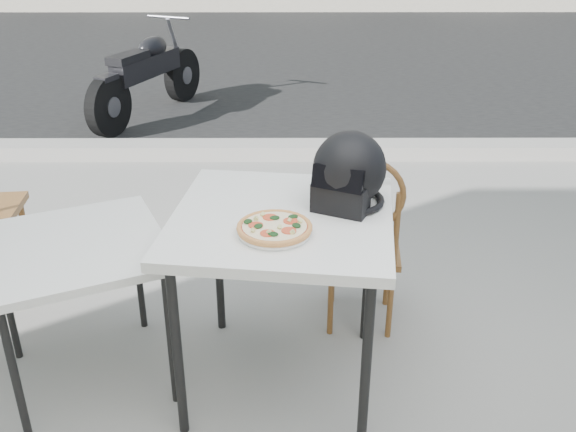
{
  "coord_description": "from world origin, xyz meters",
  "views": [
    {
      "loc": [
        -0.35,
        -2.08,
        1.92
      ],
      "look_at": [
        -0.35,
        0.07,
        0.87
      ],
      "focal_mm": 40.0,
      "sensor_mm": 36.0,
      "label": 1
    }
  ],
  "objects_px": {
    "cafe_table_main": "(282,231)",
    "pizza": "(274,227)",
    "cafe_table_side": "(74,257)",
    "motorcycle": "(148,77)",
    "cafe_chair_main": "(364,234)",
    "helmet": "(348,173)",
    "plate": "(275,232)"
  },
  "relations": [
    {
      "from": "cafe_table_main",
      "to": "pizza",
      "type": "xyz_separation_m",
      "value": [
        -0.03,
        -0.16,
        0.1
      ]
    },
    {
      "from": "pizza",
      "to": "motorcycle",
      "type": "bearing_deg",
      "value": 107.63
    },
    {
      "from": "helmet",
      "to": "cafe_chair_main",
      "type": "distance_m",
      "value": 0.54
    },
    {
      "from": "cafe_table_main",
      "to": "pizza",
      "type": "bearing_deg",
      "value": -99.37
    },
    {
      "from": "pizza",
      "to": "helmet",
      "type": "distance_m",
      "value": 0.41
    },
    {
      "from": "plate",
      "to": "pizza",
      "type": "xyz_separation_m",
      "value": [
        -0.0,
        0.0,
        0.02
      ]
    },
    {
      "from": "helmet",
      "to": "motorcycle",
      "type": "relative_size",
      "value": 0.23
    },
    {
      "from": "cafe_table_main",
      "to": "helmet",
      "type": "height_order",
      "value": "helmet"
    },
    {
      "from": "cafe_chair_main",
      "to": "motorcycle",
      "type": "relative_size",
      "value": 0.54
    },
    {
      "from": "pizza",
      "to": "motorcycle",
      "type": "relative_size",
      "value": 0.21
    },
    {
      "from": "plate",
      "to": "pizza",
      "type": "relative_size",
      "value": 0.82
    },
    {
      "from": "cafe_table_side",
      "to": "motorcycle",
      "type": "relative_size",
      "value": 0.55
    },
    {
      "from": "cafe_table_side",
      "to": "motorcycle",
      "type": "xyz_separation_m",
      "value": [
        -0.49,
        3.94,
        -0.22
      ]
    },
    {
      "from": "cafe_table_main",
      "to": "pizza",
      "type": "relative_size",
      "value": 2.66
    },
    {
      "from": "helmet",
      "to": "plate",
      "type": "bearing_deg",
      "value": -112.84
    },
    {
      "from": "cafe_chair_main",
      "to": "cafe_table_main",
      "type": "bearing_deg",
      "value": 52.35
    },
    {
      "from": "plate",
      "to": "cafe_chair_main",
      "type": "distance_m",
      "value": 0.77
    },
    {
      "from": "plate",
      "to": "cafe_table_side",
      "type": "relative_size",
      "value": 0.31
    },
    {
      "from": "cafe_table_side",
      "to": "motorcycle",
      "type": "bearing_deg",
      "value": 97.05
    },
    {
      "from": "cafe_chair_main",
      "to": "motorcycle",
      "type": "distance_m",
      "value": 3.95
    },
    {
      "from": "cafe_chair_main",
      "to": "cafe_table_side",
      "type": "relative_size",
      "value": 0.98
    },
    {
      "from": "cafe_chair_main",
      "to": "motorcycle",
      "type": "xyz_separation_m",
      "value": [
        -1.72,
        3.55,
        -0.12
      ]
    },
    {
      "from": "helmet",
      "to": "pizza",
      "type": "bearing_deg",
      "value": -112.86
    },
    {
      "from": "cafe_table_main",
      "to": "cafe_table_side",
      "type": "relative_size",
      "value": 1.01
    },
    {
      "from": "cafe_chair_main",
      "to": "pizza",
      "type": "bearing_deg",
      "value": 59.97
    },
    {
      "from": "pizza",
      "to": "helmet",
      "type": "xyz_separation_m",
      "value": [
        0.29,
        0.26,
        0.11
      ]
    },
    {
      "from": "cafe_table_main",
      "to": "plate",
      "type": "distance_m",
      "value": 0.19
    },
    {
      "from": "plate",
      "to": "motorcycle",
      "type": "relative_size",
      "value": 0.17
    },
    {
      "from": "cafe_table_side",
      "to": "cafe_chair_main",
      "type": "bearing_deg",
      "value": 17.58
    },
    {
      "from": "helmet",
      "to": "motorcycle",
      "type": "distance_m",
      "value": 4.21
    },
    {
      "from": "plate",
      "to": "cafe_table_main",
      "type": "bearing_deg",
      "value": 80.65
    },
    {
      "from": "cafe_table_main",
      "to": "cafe_chair_main",
      "type": "distance_m",
      "value": 0.6
    }
  ]
}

